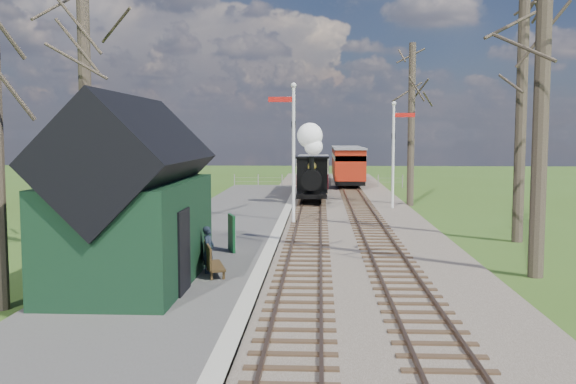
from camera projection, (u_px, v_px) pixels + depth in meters
The scene contains 19 objects.
ground at pixel (295, 342), 12.30m from camera, with size 140.00×140.00×0.00m, color #375219.
distant_hills at pixel (327, 302), 77.72m from camera, with size 114.40×48.00×22.02m.
ballast_bed at pixel (336, 209), 34.12m from camera, with size 8.00×60.00×0.10m, color brown.
track_near at pixel (311, 208), 34.18m from camera, with size 1.60×60.00×0.15m.
track_far at pixel (360, 208), 34.05m from camera, with size 1.60×60.00×0.15m.
platform at pixel (224, 229), 26.39m from camera, with size 5.00×44.00×0.20m, color #474442.
coping_strip at pixel (279, 229), 26.28m from camera, with size 0.40×44.00×0.21m, color #B2AD9E.
station_shed at pixel (133, 202), 16.29m from camera, with size 3.25×6.30×4.78m.
semaphore_near at pixel (292, 143), 27.93m from camera, with size 1.22×0.24×6.22m.
semaphore_far at pixel (395, 147), 33.67m from camera, with size 1.22×0.24×5.72m.
bare_trees at pixel (346, 98), 21.82m from camera, with size 15.51×22.39×12.00m.
fence_line at pixel (318, 181), 48.05m from camera, with size 12.60×0.08×1.00m.
locomotive at pixel (312, 169), 36.22m from camera, with size 1.77×4.12×4.42m.
coach at pixel (313, 172), 42.30m from camera, with size 2.06×7.07×2.17m.
red_carriage_a at pixel (349, 166), 47.64m from camera, with size 2.32×5.74×2.44m.
red_carriage_b at pixel (346, 163), 53.11m from camera, with size 2.32×5.74×2.44m.
sign_board at pixel (232, 233), 20.77m from camera, with size 0.35×0.80×1.19m.
bench at pixel (211, 260), 17.29m from camera, with size 0.81×1.52×0.83m.
person at pixel (208, 250), 17.55m from camera, with size 0.47×0.31×1.28m, color black.
Camera 1 is at (0.46, -11.99, 3.97)m, focal length 40.00 mm.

